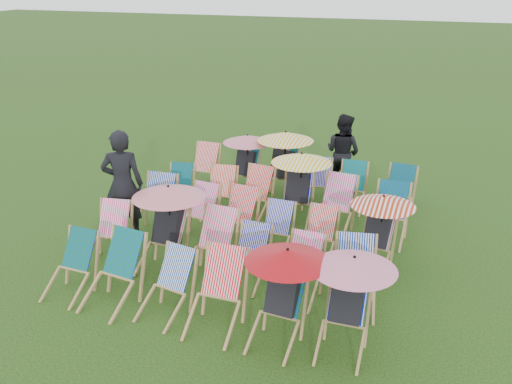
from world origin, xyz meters
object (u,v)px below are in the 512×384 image
(deckchair_0, at_px, (70,266))
(deckchair_5, at_px, (347,303))
(person_left, at_px, (123,184))
(person_rear, at_px, (343,152))
(deckchair_29, at_px, (397,192))

(deckchair_0, height_order, deckchair_5, deckchair_5)
(person_left, height_order, person_rear, person_left)
(deckchair_5, bearing_deg, person_rear, 101.91)
(deckchair_5, height_order, deckchair_29, deckchair_5)
(person_rear, bearing_deg, deckchair_0, 86.18)
(person_rear, bearing_deg, deckchair_29, 165.33)
(deckchair_5, bearing_deg, deckchair_0, -179.84)
(deckchair_29, relative_size, person_left, 0.47)
(deckchair_5, bearing_deg, person_left, 155.52)
(deckchair_0, bearing_deg, person_left, 101.63)
(deckchair_5, xyz_separation_m, person_left, (-4.32, 1.86, 0.31))
(deckchair_29, distance_m, person_rear, 1.66)
(deckchair_0, height_order, person_left, person_left)
(person_left, bearing_deg, person_rear, -152.79)
(person_left, relative_size, person_rear, 1.18)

